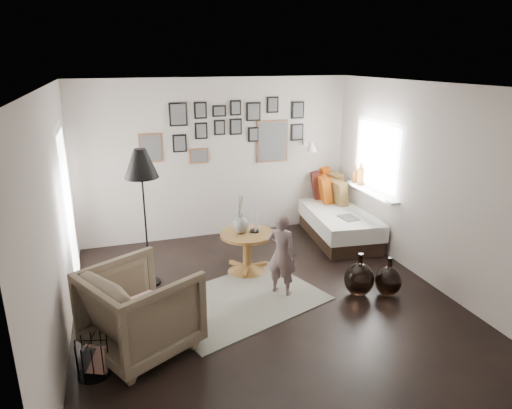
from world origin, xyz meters
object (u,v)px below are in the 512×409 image
object	(u,v)px
armchair	(141,310)
floor_lamp	(141,169)
daybed	(332,214)
demijohn_large	(359,279)
vase	(241,222)
pedestal_table	(247,254)
demijohn_small	(388,281)
child	(282,254)
magazine_basket	(93,358)

from	to	relation	value
armchair	floor_lamp	xyz separation A→B (m)	(0.20, 1.44, 1.12)
daybed	demijohn_large	xyz separation A→B (m)	(-0.68, -2.09, -0.11)
vase	pedestal_table	bearing A→B (deg)	-14.04
pedestal_table	demijohn_large	world-z (taller)	pedestal_table
demijohn_small	armchair	bearing A→B (deg)	-176.56
vase	armchair	world-z (taller)	vase
demijohn_small	child	xyz separation A→B (m)	(-1.26, 0.47, 0.35)
pedestal_table	demijohn_large	xyz separation A→B (m)	(1.15, -1.08, -0.05)
vase	child	size ratio (longest dim) A/B	0.49
vase	demijohn_small	size ratio (longest dim) A/B	1.03
vase	child	world-z (taller)	vase
child	vase	bearing A→B (deg)	-20.19
vase	demijohn_large	world-z (taller)	vase
magazine_basket	demijohn_large	xyz separation A→B (m)	(3.18, 0.57, 0.04)
daybed	pedestal_table	bearing A→B (deg)	-144.93
pedestal_table	daybed	size ratio (longest dim) A/B	0.33
daybed	demijohn_large	bearing A→B (deg)	-101.76
pedestal_table	armchair	size ratio (longest dim) A/B	0.75
magazine_basket	child	xyz separation A→B (m)	(2.27, 0.92, 0.36)
pedestal_table	daybed	distance (m)	2.09
magazine_basket	demijohn_large	world-z (taller)	demijohn_large
pedestal_table	demijohn_large	size ratio (longest dim) A/B	1.31
floor_lamp	magazine_basket	size ratio (longest dim) A/B	4.95
vase	floor_lamp	xyz separation A→B (m)	(-1.26, 0.03, 0.83)
vase	armchair	bearing A→B (deg)	-136.24
pedestal_table	armchair	distance (m)	2.09
demijohn_small	vase	bearing A→B (deg)	142.23
floor_lamp	demijohn_large	bearing A→B (deg)	-24.51
vase	armchair	size ratio (longest dim) A/B	0.54
child	pedestal_table	bearing A→B (deg)	-25.12
magazine_basket	armchair	bearing A→B (deg)	29.31
magazine_basket	vase	bearing A→B (deg)	40.67
armchair	demijohn_small	bearing A→B (deg)	-115.08
magazine_basket	demijohn_small	world-z (taller)	demijohn_small
magazine_basket	demijohn_large	distance (m)	3.23
vase	daybed	distance (m)	2.19
floor_lamp	child	xyz separation A→B (m)	(1.58, -0.79, -1.03)
daybed	magazine_basket	bearing A→B (deg)	-139.11
vase	demijohn_large	bearing A→B (deg)	-41.92
vase	armchair	xyz separation A→B (m)	(-1.47, -1.41, -0.30)
pedestal_table	demijohn_small	bearing A→B (deg)	-38.76
pedestal_table	demijohn_large	distance (m)	1.58
daybed	floor_lamp	world-z (taller)	floor_lamp
daybed	child	distance (m)	2.37
armchair	magazine_basket	distance (m)	0.62
vase	floor_lamp	bearing A→B (deg)	178.48
magazine_basket	child	size ratio (longest dim) A/B	0.34
demijohn_small	daybed	bearing A→B (deg)	81.46
magazine_basket	child	bearing A→B (deg)	22.20
floor_lamp	magazine_basket	world-z (taller)	floor_lamp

